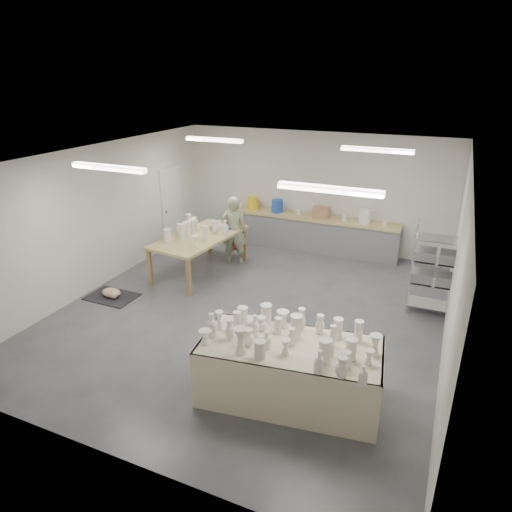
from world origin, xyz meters
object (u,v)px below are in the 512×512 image
at_px(drying_table, 289,369).
at_px(potter, 234,231).
at_px(red_stool, 239,247).
at_px(work_table, 202,234).

bearing_deg(drying_table, potter, 117.17).
bearing_deg(red_stool, potter, -90.00).
height_order(drying_table, potter, potter).
distance_m(drying_table, red_stool, 5.29).
xyz_separation_m(drying_table, work_table, (-3.38, 3.46, 0.42)).
distance_m(potter, red_stool, 0.59).
height_order(drying_table, work_table, drying_table).
relative_size(work_table, red_stool, 5.47).
bearing_deg(red_stool, drying_table, -56.75).
relative_size(drying_table, work_table, 1.06).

